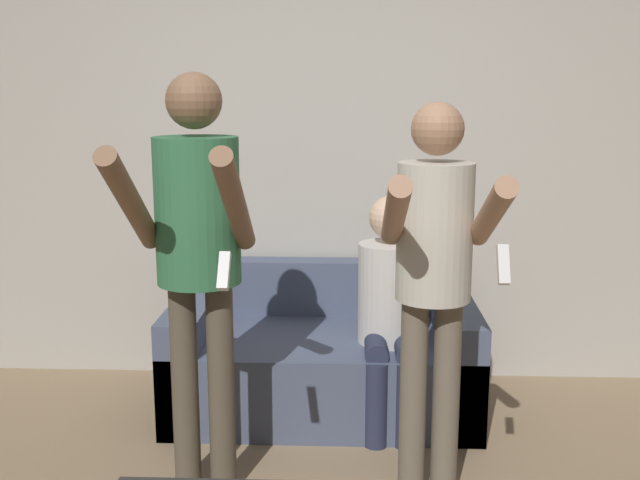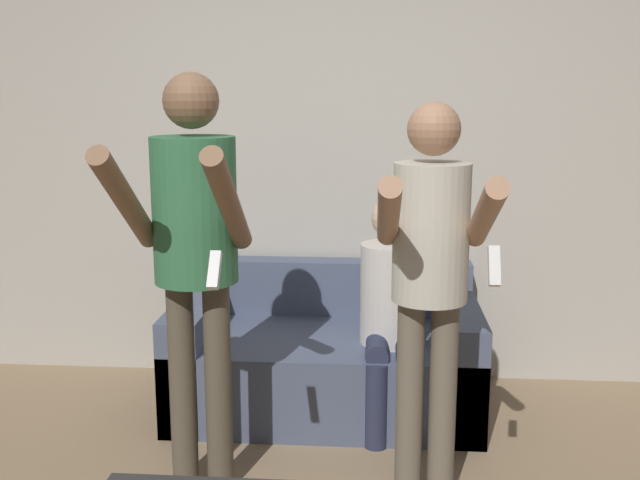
{
  "view_description": "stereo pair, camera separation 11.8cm",
  "coord_description": "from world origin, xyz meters",
  "px_view_note": "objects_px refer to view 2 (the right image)",
  "views": [
    {
      "loc": [
        0.12,
        -2.27,
        1.65
      ],
      "look_at": [
        -0.01,
        1.02,
        0.99
      ],
      "focal_mm": 42.0,
      "sensor_mm": 36.0,
      "label": 1
    },
    {
      "loc": [
        0.24,
        -2.26,
        1.65
      ],
      "look_at": [
        -0.01,
        1.02,
        0.99
      ],
      "focal_mm": 42.0,
      "sensor_mm": 36.0,
      "label": 2
    }
  ],
  "objects_px": {
    "couch": "(327,359)",
    "person_standing_left": "(194,238)",
    "person_standing_right": "(431,264)",
    "person_seated": "(392,303)"
  },
  "relations": [
    {
      "from": "person_standing_left",
      "to": "person_seated",
      "type": "height_order",
      "value": "person_standing_left"
    },
    {
      "from": "couch",
      "to": "person_standing_left",
      "type": "bearing_deg",
      "value": -117.2
    },
    {
      "from": "person_standing_left",
      "to": "person_standing_right",
      "type": "distance_m",
      "value": 0.93
    },
    {
      "from": "couch",
      "to": "person_standing_right",
      "type": "xyz_separation_m",
      "value": [
        0.46,
        -0.9,
        0.74
      ]
    },
    {
      "from": "person_standing_left",
      "to": "person_seated",
      "type": "relative_size",
      "value": 1.5
    },
    {
      "from": "couch",
      "to": "person_standing_left",
      "type": "xyz_separation_m",
      "value": [
        -0.46,
        -0.9,
        0.82
      ]
    },
    {
      "from": "person_standing_right",
      "to": "person_seated",
      "type": "xyz_separation_m",
      "value": [
        -0.13,
        0.71,
        -0.36
      ]
    },
    {
      "from": "couch",
      "to": "person_standing_right",
      "type": "height_order",
      "value": "person_standing_right"
    },
    {
      "from": "person_standing_left",
      "to": "person_standing_right",
      "type": "xyz_separation_m",
      "value": [
        0.93,
        -0.0,
        -0.09
      ]
    },
    {
      "from": "person_standing_left",
      "to": "person_seated",
      "type": "bearing_deg",
      "value": 41.44
    }
  ]
}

